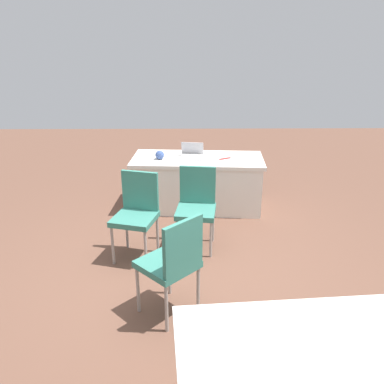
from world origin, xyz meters
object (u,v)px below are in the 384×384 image
(chair_tucked_right, at_px, (196,203))
(laptop_silver, at_px, (192,155))
(chair_aisle, at_px, (137,210))
(yarn_ball, at_px, (160,155))
(chair_tucked_left, at_px, (173,260))
(scissors_red, at_px, (225,159))
(table_foreground, at_px, (197,182))

(chair_tucked_right, relative_size, laptop_silver, 2.70)
(chair_aisle, xyz_separation_m, yarn_ball, (-0.18, -1.32, 0.25))
(chair_tucked_left, xyz_separation_m, laptop_silver, (-0.19, -2.46, 0.22))
(laptop_silver, distance_m, scissors_red, 0.47)
(yarn_ball, bearing_deg, scissors_red, -179.49)
(table_foreground, xyz_separation_m, chair_tucked_right, (0.04, 1.17, 0.17))
(table_foreground, xyz_separation_m, scissors_red, (-0.38, 0.05, 0.37))
(table_foreground, relative_size, laptop_silver, 5.40)
(laptop_silver, distance_m, yarn_ball, 0.45)
(table_foreground, xyz_separation_m, yarn_ball, (0.53, 0.06, 0.43))
(laptop_silver, relative_size, yarn_ball, 2.84)
(chair_aisle, distance_m, yarn_ball, 1.36)
(laptop_silver, relative_size, scissors_red, 1.95)
(chair_tucked_right, distance_m, yarn_ball, 1.24)
(chair_tucked_left, height_order, yarn_ball, chair_tucked_left)
(chair_aisle, xyz_separation_m, scissors_red, (-1.09, -1.33, 0.19))
(chair_tucked_right, relative_size, chair_aisle, 0.98)
(table_foreground, relative_size, scissors_red, 10.52)
(chair_tucked_right, bearing_deg, table_foreground, -84.82)
(chair_aisle, relative_size, yarn_ball, 7.80)
(table_foreground, bearing_deg, yarn_ball, 6.59)
(chair_tucked_right, relative_size, scissors_red, 5.26)
(yarn_ball, relative_size, scissors_red, 0.69)
(chair_tucked_right, xyz_separation_m, chair_aisle, (0.66, 0.22, 0.01))
(yarn_ball, bearing_deg, laptop_silver, -171.59)
(laptop_silver, bearing_deg, chair_tucked_left, 92.74)
(chair_tucked_left, relative_size, chair_aisle, 1.01)
(chair_aisle, distance_m, laptop_silver, 1.54)
(table_foreground, xyz_separation_m, chair_tucked_left, (0.27, 2.45, 0.19))
(table_foreground, distance_m, laptop_silver, 0.42)
(chair_aisle, relative_size, laptop_silver, 2.75)
(chair_aisle, bearing_deg, laptop_silver, -98.75)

